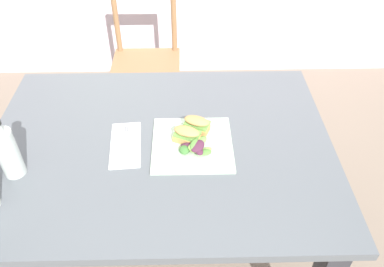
{
  "coord_description": "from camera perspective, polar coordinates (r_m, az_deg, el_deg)",
  "views": [
    {
      "loc": [
        0.01,
        -0.82,
        1.67
      ],
      "look_at": [
        0.03,
        0.21,
        0.76
      ],
      "focal_mm": 36.49,
      "sensor_mm": 36.0,
      "label": 1
    }
  ],
  "objects": [
    {
      "name": "dining_table",
      "position": [
        1.46,
        -4.46,
        -4.95
      ],
      "size": [
        1.21,
        0.9,
        0.74
      ],
      "color": "#51565B",
      "rests_on": "ground"
    },
    {
      "name": "chair_wooden_far",
      "position": [
        2.38,
        -6.73,
        10.39
      ],
      "size": [
        0.4,
        0.4,
        0.87
      ],
      "color": "#8E6642",
      "rests_on": "ground"
    },
    {
      "name": "plate_lunch",
      "position": [
        1.35,
        0.04,
        -1.6
      ],
      "size": [
        0.28,
        0.28,
        0.01
      ],
      "primitive_type": "cube",
      "color": "beige",
      "rests_on": "dining_table"
    },
    {
      "name": "sandwich_half_front",
      "position": [
        1.34,
        -0.77,
        -0.14
      ],
      "size": [
        0.1,
        0.09,
        0.06
      ],
      "color": "tan",
      "rests_on": "plate_lunch"
    },
    {
      "name": "sandwich_half_back",
      "position": [
        1.38,
        0.68,
        1.41
      ],
      "size": [
        0.1,
        0.09,
        0.06
      ],
      "color": "tan",
      "rests_on": "plate_lunch"
    },
    {
      "name": "salad_mixed_greens",
      "position": [
        1.31,
        0.53,
        -1.97
      ],
      "size": [
        0.12,
        0.11,
        0.04
      ],
      "color": "#84A84C",
      "rests_on": "plate_lunch"
    },
    {
      "name": "napkin_folded",
      "position": [
        1.37,
        -9.69,
        -1.62
      ],
      "size": [
        0.12,
        0.24,
        0.0
      ],
      "primitive_type": "cube",
      "rotation": [
        0.0,
        0.0,
        0.08
      ],
      "color": "white",
      "rests_on": "dining_table"
    },
    {
      "name": "fork_on_napkin",
      "position": [
        1.38,
        -9.71,
        -1.02
      ],
      "size": [
        0.04,
        0.19,
        0.0
      ],
      "color": "silver",
      "rests_on": "napkin_folded"
    },
    {
      "name": "bottle_cold_brew",
      "position": [
        1.33,
        -25.22,
        -2.83
      ],
      "size": [
        0.07,
        0.07,
        0.21
      ],
      "color": "black",
      "rests_on": "dining_table"
    }
  ]
}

